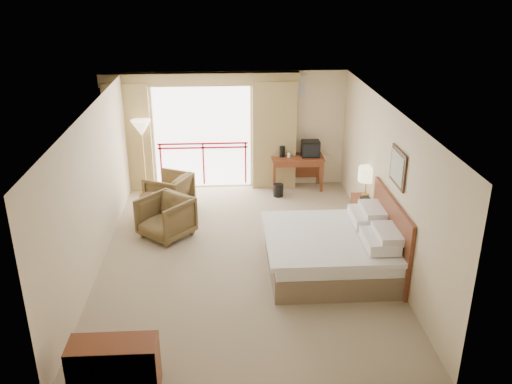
{
  "coord_description": "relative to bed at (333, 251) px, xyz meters",
  "views": [
    {
      "loc": [
        -0.29,
        -8.61,
        4.79
      ],
      "look_at": [
        0.25,
        0.4,
        1.07
      ],
      "focal_mm": 38.0,
      "sensor_mm": 36.0,
      "label": 1
    }
  ],
  "objects": [
    {
      "name": "headboard",
      "position": [
        0.96,
        0.0,
        0.27
      ],
      "size": [
        0.06,
        2.1,
        1.3
      ],
      "primitive_type": "cube",
      "color": "#5D2412",
      "rests_on": "wall_right"
    },
    {
      "name": "book",
      "position": [
        -3.25,
        2.11,
        0.21
      ],
      "size": [
        0.24,
        0.27,
        0.02
      ],
      "primitive_type": "imported",
      "rotation": [
        0.0,
        0.0,
        0.35
      ],
      "color": "white",
      "rests_on": "side_table"
    },
    {
      "name": "balcony_door",
      "position": [
        -2.3,
        4.08,
        0.82
      ],
      "size": [
        2.4,
        0.0,
        2.4
      ],
      "primitive_type": "plane",
      "rotation": [
        1.57,
        0.0,
        0.0
      ],
      "color": "white",
      "rests_on": "wall_back"
    },
    {
      "name": "wall_back",
      "position": [
        -1.5,
        4.1,
        0.97
      ],
      "size": [
        5.0,
        0.0,
        5.0
      ],
      "primitive_type": "plane",
      "rotation": [
        1.57,
        0.0,
        0.0
      ],
      "color": "beige",
      "rests_on": "ground"
    },
    {
      "name": "bed",
      "position": [
        0.0,
        0.0,
        0.0
      ],
      "size": [
        2.13,
        2.06,
        0.97
      ],
      "color": "brown",
      "rests_on": "floor"
    },
    {
      "name": "armchair_far",
      "position": [
        -3.0,
        2.81,
        -0.38
      ],
      "size": [
        1.12,
        1.11,
        0.77
      ],
      "primitive_type": "imported",
      "rotation": [
        0.0,
        0.0,
        -2.03
      ],
      "color": "#4D3B20",
      "rests_on": "floor"
    },
    {
      "name": "cup",
      "position": [
        -0.32,
        3.73,
        0.46
      ],
      "size": [
        0.08,
        0.08,
        0.11
      ],
      "primitive_type": "cylinder",
      "rotation": [
        0.0,
        0.0,
        0.05
      ],
      "color": "white",
      "rests_on": "desk"
    },
    {
      "name": "hvac_vent",
      "position": [
        -0.2,
        4.07,
        1.97
      ],
      "size": [
        0.5,
        0.04,
        0.5
      ],
      "primitive_type": "cube",
      "color": "silver",
      "rests_on": "wall_back"
    },
    {
      "name": "table_lamp",
      "position": [
        0.94,
        1.61,
        0.75
      ],
      "size": [
        0.34,
        0.34,
        0.59
      ],
      "rotation": [
        0.0,
        0.0,
        0.27
      ],
      "color": "tan",
      "rests_on": "nightstand"
    },
    {
      "name": "wall_right",
      "position": [
        1.0,
        0.6,
        0.97
      ],
      "size": [
        0.0,
        7.0,
        7.0
      ],
      "primitive_type": "plane",
      "rotation": [
        1.57,
        0.0,
        -1.57
      ],
      "color": "beige",
      "rests_on": "ground"
    },
    {
      "name": "curtain_right",
      "position": [
        -0.65,
        3.95,
        0.87
      ],
      "size": [
        1.0,
        0.26,
        2.5
      ],
      "primitive_type": "cube",
      "color": "#927A4C",
      "rests_on": "wall_back"
    },
    {
      "name": "coffee_maker",
      "position": [
        -0.47,
        3.78,
        0.53
      ],
      "size": [
        0.14,
        0.14,
        0.26
      ],
      "primitive_type": "cylinder",
      "rotation": [
        0.0,
        0.0,
        0.15
      ],
      "color": "black",
      "rests_on": "desk"
    },
    {
      "name": "valance",
      "position": [
        -2.3,
        3.98,
        2.17
      ],
      "size": [
        4.4,
        0.22,
        0.28
      ],
      "primitive_type": "cube",
      "color": "#927A4C",
      "rests_on": "wall_back"
    },
    {
      "name": "curtain_left",
      "position": [
        -3.95,
        3.95,
        0.87
      ],
      "size": [
        1.0,
        0.26,
        2.5
      ],
      "primitive_type": "cube",
      "color": "#927A4C",
      "rests_on": "wall_back"
    },
    {
      "name": "desk",
      "position": [
        -0.12,
        3.83,
        0.23
      ],
      "size": [
        1.2,
        0.58,
        0.79
      ],
      "rotation": [
        0.0,
        0.0,
        0.07
      ],
      "color": "#5D2412",
      "rests_on": "floor"
    },
    {
      "name": "nightstand",
      "position": [
        0.94,
        1.56,
        -0.04
      ],
      "size": [
        0.48,
        0.56,
        0.66
      ],
      "primitive_type": "cube",
      "rotation": [
        0.0,
        0.0,
        -0.02
      ],
      "color": "#5D2412",
      "rests_on": "floor"
    },
    {
      "name": "floor_lamp",
      "position": [
        -3.61,
        3.63,
        1.12
      ],
      "size": [
        0.44,
        0.44,
        1.74
      ],
      "rotation": [
        0.0,
        0.0,
        -0.02
      ],
      "color": "tan",
      "rests_on": "floor"
    },
    {
      "name": "balcony_railing",
      "position": [
        -2.3,
        4.06,
        0.44
      ],
      "size": [
        2.09,
        0.03,
        1.02
      ],
      "color": "#A90E1B",
      "rests_on": "wall_back"
    },
    {
      "name": "ceiling",
      "position": [
        -1.5,
        0.6,
        2.32
      ],
      "size": [
        7.0,
        7.0,
        0.0
      ],
      "primitive_type": "plane",
      "rotation": [
        3.14,
        0.0,
        0.0
      ],
      "color": "white",
      "rests_on": "wall_back"
    },
    {
      "name": "tv",
      "position": [
        0.18,
        3.77,
        0.59
      ],
      "size": [
        0.41,
        0.33,
        0.37
      ],
      "rotation": [
        0.0,
        0.0,
        0.31
      ],
      "color": "black",
      "rests_on": "desk"
    },
    {
      "name": "wall_left",
      "position": [
        -4.0,
        0.6,
        0.97
      ],
      "size": [
        0.0,
        7.0,
        7.0
      ],
      "primitive_type": "plane",
      "rotation": [
        1.57,
        0.0,
        1.57
      ],
      "color": "beige",
      "rests_on": "ground"
    },
    {
      "name": "armchair_near",
      "position": [
        -2.94,
        1.46,
        -0.38
      ],
      "size": [
        1.22,
        1.23,
        0.8
      ],
      "primitive_type": "imported",
      "rotation": [
        0.0,
        0.0,
        -0.72
      ],
      "color": "#4D3B20",
      "rests_on": "floor"
    },
    {
      "name": "floor",
      "position": [
        -1.5,
        0.6,
        -0.38
      ],
      "size": [
        7.0,
        7.0,
        0.0
      ],
      "primitive_type": "plane",
      "color": "gray",
      "rests_on": "ground"
    },
    {
      "name": "phone",
      "position": [
        0.89,
        1.41,
        0.33
      ],
      "size": [
        0.18,
        0.15,
        0.08
      ],
      "primitive_type": "cube",
      "rotation": [
        0.0,
        0.0,
        0.08
      ],
      "color": "black",
      "rests_on": "nightstand"
    },
    {
      "name": "side_table",
      "position": [
        -3.25,
        2.11,
        0.02
      ],
      "size": [
        0.53,
        0.53,
        0.58
      ],
      "rotation": [
        0.0,
        0.0,
        -0.25
      ],
      "color": "black",
      "rests_on": "floor"
    },
    {
      "name": "dresser",
      "position": [
        -3.17,
        -2.7,
        -0.02
      ],
      "size": [
        1.06,
        0.45,
        0.71
      ],
      "rotation": [
        0.0,
        0.0,
        -0.08
      ],
      "color": "#5D2412",
      "rests_on": "floor"
    },
    {
      "name": "wastebasket",
      "position": [
        -0.59,
        3.32,
        -0.23
      ],
      "size": [
        0.29,
        0.29,
        0.29
      ],
      "primitive_type": "cylinder",
      "rotation": [
        0.0,
        0.0,
        -0.33
      ],
      "color": "black",
      "rests_on": "floor"
    },
    {
      "name": "wall_front",
      "position": [
        -1.5,
        -2.9,
        0.97
      ],
      "size": [
        5.0,
        0.0,
        5.0
      ],
      "primitive_type": "plane",
      "rotation": [
        -1.57,
        0.0,
        0.0
      ],
      "color": "beige",
      "rests_on": "ground"
    },
    {
      "name": "framed_art",
      "position": [
        0.97,
        0.0,
        1.47
      ],
      "size": [
        0.04,
        0.72,
        0.6
      ],
      "color": "black",
      "rests_on": "wall_right"
    }
  ]
}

